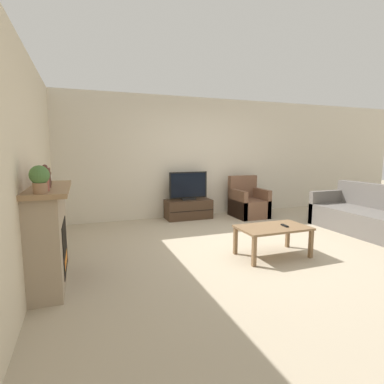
{
  "coord_description": "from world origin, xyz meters",
  "views": [
    {
      "loc": [
        -2.52,
        -4.16,
        1.51
      ],
      "look_at": [
        -0.87,
        0.29,
        0.85
      ],
      "focal_mm": 28.0,
      "sensor_mm": 36.0,
      "label": 1
    }
  ],
  "objects_px": {
    "mantel_vase_left": "(42,181)",
    "remote": "(285,226)",
    "armchair": "(248,204)",
    "mantel_vase_centre_left": "(45,177)",
    "mantel_clock": "(48,179)",
    "tv_stand": "(188,209)",
    "coffee_table": "(273,230)",
    "tv": "(188,187)",
    "fireplace": "(49,234)",
    "potted_plant": "(39,178)",
    "couch": "(377,220)"
  },
  "relations": [
    {
      "from": "mantel_vase_left",
      "to": "remote",
      "type": "bearing_deg",
      "value": 3.72
    },
    {
      "from": "armchair",
      "to": "remote",
      "type": "height_order",
      "value": "armchair"
    },
    {
      "from": "mantel_vase_centre_left",
      "to": "mantel_clock",
      "type": "xyz_separation_m",
      "value": [
        0.0,
        0.24,
        -0.04
      ]
    },
    {
      "from": "mantel_vase_left",
      "to": "mantel_vase_centre_left",
      "type": "relative_size",
      "value": 0.9
    },
    {
      "from": "tv_stand",
      "to": "armchair",
      "type": "xyz_separation_m",
      "value": [
        1.36,
        -0.27,
        0.08
      ]
    },
    {
      "from": "mantel_clock",
      "to": "tv_stand",
      "type": "height_order",
      "value": "mantel_clock"
    },
    {
      "from": "coffee_table",
      "to": "remote",
      "type": "xyz_separation_m",
      "value": [
        0.17,
        -0.04,
        0.06
      ]
    },
    {
      "from": "mantel_vase_centre_left",
      "to": "tv",
      "type": "relative_size",
      "value": 0.29
    },
    {
      "from": "mantel_vase_centre_left",
      "to": "mantel_clock",
      "type": "bearing_deg",
      "value": 89.82
    },
    {
      "from": "mantel_vase_left",
      "to": "remote",
      "type": "height_order",
      "value": "mantel_vase_left"
    },
    {
      "from": "tv_stand",
      "to": "coffee_table",
      "type": "height_order",
      "value": "coffee_table"
    },
    {
      "from": "mantel_vase_centre_left",
      "to": "coffee_table",
      "type": "relative_size",
      "value": 0.25
    },
    {
      "from": "fireplace",
      "to": "mantel_vase_left",
      "type": "height_order",
      "value": "mantel_vase_left"
    },
    {
      "from": "mantel_vase_left",
      "to": "mantel_clock",
      "type": "xyz_separation_m",
      "value": [
        0.0,
        0.55,
        -0.03
      ]
    },
    {
      "from": "potted_plant",
      "to": "mantel_clock",
      "type": "bearing_deg",
      "value": 89.94
    },
    {
      "from": "tv",
      "to": "fireplace",
      "type": "bearing_deg",
      "value": -135.89
    },
    {
      "from": "remote",
      "to": "tv",
      "type": "bearing_deg",
      "value": 105.37
    },
    {
      "from": "tv_stand",
      "to": "tv",
      "type": "distance_m",
      "value": 0.5
    },
    {
      "from": "fireplace",
      "to": "potted_plant",
      "type": "distance_m",
      "value": 0.91
    },
    {
      "from": "tv",
      "to": "remote",
      "type": "height_order",
      "value": "tv"
    },
    {
      "from": "couch",
      "to": "tv",
      "type": "bearing_deg",
      "value": 138.02
    },
    {
      "from": "potted_plant",
      "to": "tv",
      "type": "height_order",
      "value": "potted_plant"
    },
    {
      "from": "mantel_vase_centre_left",
      "to": "tv",
      "type": "height_order",
      "value": "mantel_vase_centre_left"
    },
    {
      "from": "mantel_clock",
      "to": "couch",
      "type": "xyz_separation_m",
      "value": [
        5.28,
        -0.07,
        -0.9
      ]
    },
    {
      "from": "mantel_vase_centre_left",
      "to": "tv_stand",
      "type": "relative_size",
      "value": 0.25
    },
    {
      "from": "tv_stand",
      "to": "remote",
      "type": "distance_m",
      "value": 2.78
    },
    {
      "from": "mantel_clock",
      "to": "remote",
      "type": "height_order",
      "value": "mantel_clock"
    },
    {
      "from": "potted_plant",
      "to": "tv_stand",
      "type": "distance_m",
      "value": 4.16
    },
    {
      "from": "tv",
      "to": "armchair",
      "type": "bearing_deg",
      "value": -11.3
    },
    {
      "from": "tv_stand",
      "to": "remote",
      "type": "bearing_deg",
      "value": -79.71
    },
    {
      "from": "tv_stand",
      "to": "couch",
      "type": "xyz_separation_m",
      "value": [
        2.71,
        -2.44,
        0.08
      ]
    },
    {
      "from": "potted_plant",
      "to": "coffee_table",
      "type": "bearing_deg",
      "value": 8.1
    },
    {
      "from": "potted_plant",
      "to": "armchair",
      "type": "height_order",
      "value": "potted_plant"
    },
    {
      "from": "mantel_vase_left",
      "to": "mantel_clock",
      "type": "distance_m",
      "value": 0.55
    },
    {
      "from": "mantel_clock",
      "to": "remote",
      "type": "bearing_deg",
      "value": -6.59
    },
    {
      "from": "fireplace",
      "to": "mantel_vase_centre_left",
      "type": "height_order",
      "value": "mantel_vase_centre_left"
    },
    {
      "from": "mantel_vase_left",
      "to": "coffee_table",
      "type": "height_order",
      "value": "mantel_vase_left"
    },
    {
      "from": "tv_stand",
      "to": "coffee_table",
      "type": "xyz_separation_m",
      "value": [
        0.33,
        -2.69,
        0.16
      ]
    },
    {
      "from": "mantel_vase_centre_left",
      "to": "fireplace",
      "type": "bearing_deg",
      "value": 99.18
    },
    {
      "from": "remote",
      "to": "tv_stand",
      "type": "bearing_deg",
      "value": 105.36
    },
    {
      "from": "fireplace",
      "to": "mantel_clock",
      "type": "xyz_separation_m",
      "value": [
        0.02,
        0.14,
        0.62
      ]
    },
    {
      "from": "tv",
      "to": "armchair",
      "type": "height_order",
      "value": "tv"
    },
    {
      "from": "potted_plant",
      "to": "couch",
      "type": "bearing_deg",
      "value": 7.11
    },
    {
      "from": "remote",
      "to": "coffee_table",
      "type": "bearing_deg",
      "value": 171.36
    },
    {
      "from": "mantel_clock",
      "to": "mantel_vase_centre_left",
      "type": "bearing_deg",
      "value": -90.18
    },
    {
      "from": "mantel_vase_centre_left",
      "to": "armchair",
      "type": "xyz_separation_m",
      "value": [
        3.93,
        2.34,
        -0.93
      ]
    },
    {
      "from": "remote",
      "to": "mantel_vase_left",
      "type": "bearing_deg",
      "value": -171.21
    },
    {
      "from": "fireplace",
      "to": "couch",
      "type": "distance_m",
      "value": 5.31
    },
    {
      "from": "tv_stand",
      "to": "tv",
      "type": "bearing_deg",
      "value": -90.0
    },
    {
      "from": "mantel_clock",
      "to": "tv_stand",
      "type": "distance_m",
      "value": 3.63
    }
  ]
}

